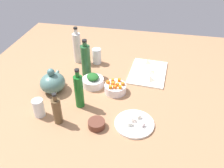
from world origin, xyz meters
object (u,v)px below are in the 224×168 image
bowl_carrots (115,88)px  bowl_small_side (97,124)px  cutting_board (148,72)px  teapot (53,82)px  bottle_0 (77,47)px  drinking_glass_0 (97,56)px  bowl_greens (93,82)px  bottle_2 (79,91)px  plate_tofu (134,124)px  bottle_1 (57,111)px  bottle_3 (86,60)px  drinking_glass_1 (39,108)px

bowl_carrots → bowl_small_side: size_ratio=1.51×
cutting_board → teapot: bearing=119.2°
bottle_0 → drinking_glass_0: 15.42cm
bowl_greens → bowl_small_side: (-34.57, -11.25, -0.68)cm
teapot → bottle_2: 23.41cm
plate_tofu → drinking_glass_0: drinking_glass_0 is taller
bottle_1 → bottle_3: size_ratio=0.74×
teapot → drinking_glass_1: teapot is taller
cutting_board → drinking_glass_1: drinking_glass_1 is taller
bottle_0 → bottle_3: size_ratio=1.04×
drinking_glass_1 → teapot: bearing=3.4°
bottle_1 → teapot: bearing=28.0°
teapot → drinking_glass_0: bearing=-25.5°
cutting_board → teapot: 64.36cm
plate_tofu → drinking_glass_1: (-3.05, 51.54, 4.54)cm
bowl_greens → drinking_glass_0: drinking_glass_0 is taller
bottle_1 → drinking_glass_1: bottle_1 is taller
bowl_greens → bottle_0: 34.41cm
plate_tofu → bottle_0: bearing=41.0°
teapot → bottle_1: (-25.17, -13.35, 1.78)cm
teapot → bottle_3: bottle_3 is taller
bowl_small_side → teapot: bearing=53.9°
bottle_1 → drinking_glass_1: bearing=77.0°
bottle_3 → plate_tofu: bearing=-137.2°
plate_tofu → bottle_2: bottle_2 is taller
bowl_small_side → drinking_glass_1: bearing=85.8°
bowl_carrots → cutting_board: bearing=-35.8°
bottle_1 → plate_tofu: bearing=-81.6°
bottle_0 → drinking_glass_1: bottle_0 is taller
bottle_1 → bottle_2: bottle_2 is taller
cutting_board → bowl_small_side: 60.23cm
teapot → bottle_0: bearing=-5.9°
bottle_0 → bottle_1: (-62.33, -9.51, -3.68)cm
plate_tofu → bottle_0: (56.50, 49.04, 10.95)cm
bowl_small_side → bottle_1: 21.45cm
bowl_greens → bowl_small_side: bearing=-162.0°
bowl_carrots → drinking_glass_1: (-28.58, 36.49, 2.55)cm
bottle_2 → bottle_1: bearing=154.2°
plate_tofu → drinking_glass_0: (57.12, 34.83, 5.00)cm
drinking_glass_0 → plate_tofu: bearing=-148.6°
cutting_board → bowl_greens: 39.64cm
teapot → drinking_glass_0: (37.79, -18.06, -0.50)cm
cutting_board → bottle_1: bottle_1 is taller
teapot → drinking_glass_0: teapot is taller
bowl_small_side → bottle_1: bearing=91.2°
bottle_0 → drinking_glass_0: size_ratio=2.39×
bottle_2 → bowl_small_side: bearing=-137.1°
teapot → cutting_board: bearing=-60.8°
cutting_board → bottle_0: bearing=83.6°
plate_tofu → teapot: 56.58cm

